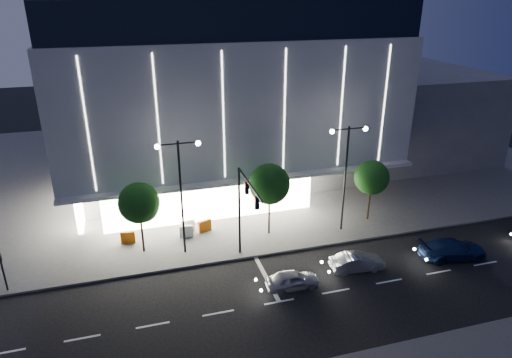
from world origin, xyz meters
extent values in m
plane|color=black|center=(0.00, 0.00, 0.00)|extent=(160.00, 160.00, 0.00)
cube|color=#474747|center=(5.00, 24.00, 0.07)|extent=(70.00, 40.00, 0.15)
cube|color=#4C4C51|center=(3.00, 24.00, 2.00)|extent=(28.00, 21.00, 4.00)
cube|color=#939398|center=(3.00, 22.00, 9.50)|extent=(30.00, 25.00, 11.00)
cube|color=black|center=(3.00, 22.00, 16.50)|extent=(29.40, 24.50, 3.00)
cube|color=white|center=(0.00, 10.70, 2.00)|extent=(18.00, 0.40, 3.60)
cube|color=white|center=(-10.80, 16.00, 2.00)|extent=(0.40, 10.00, 3.60)
cube|color=#939398|center=(3.00, 9.70, 4.10)|extent=(30.00, 2.00, 0.30)
cube|color=white|center=(3.00, 9.48, 9.50)|extent=(24.00, 0.06, 10.00)
cube|color=#4C4C51|center=(26.00, 24.00, 5.00)|extent=(16.00, 20.00, 10.00)
cylinder|color=black|center=(1.00, 4.80, 3.50)|extent=(0.18, 0.18, 7.00)
cylinder|color=black|center=(1.00, 1.90, 7.00)|extent=(0.14, 5.80, 0.14)
cube|color=black|center=(1.00, 2.60, 6.40)|extent=(0.28, 0.18, 0.85)
cube|color=black|center=(1.00, 0.20, 6.40)|extent=(0.28, 0.18, 0.85)
sphere|color=#FF0C0C|center=(0.88, 2.60, 6.70)|extent=(0.14, 0.14, 0.14)
cylinder|color=black|center=(-3.00, 6.00, 4.50)|extent=(0.16, 0.16, 9.00)
cylinder|color=black|center=(-3.70, 6.00, 8.80)|extent=(1.40, 0.10, 0.10)
cylinder|color=black|center=(-2.30, 6.00, 8.80)|extent=(1.40, 0.10, 0.10)
sphere|color=white|center=(-4.40, 6.00, 8.70)|extent=(0.36, 0.36, 0.36)
sphere|color=white|center=(-1.60, 6.00, 8.70)|extent=(0.36, 0.36, 0.36)
cylinder|color=black|center=(10.00, 6.00, 4.50)|extent=(0.16, 0.16, 9.00)
cylinder|color=black|center=(9.30, 6.00, 8.80)|extent=(1.40, 0.10, 0.10)
cylinder|color=black|center=(10.70, 6.00, 8.80)|extent=(1.40, 0.10, 0.10)
sphere|color=white|center=(8.60, 6.00, 8.70)|extent=(0.36, 0.36, 0.36)
sphere|color=white|center=(11.40, 6.00, 8.70)|extent=(0.36, 0.36, 0.36)
cylinder|color=black|center=(-15.00, 4.50, 1.50)|extent=(0.12, 0.12, 3.00)
cube|color=black|center=(-15.00, 4.50, 2.70)|extent=(0.22, 0.16, 0.55)
cylinder|color=black|center=(-6.00, 7.00, 1.89)|extent=(0.16, 0.16, 3.78)
sphere|color=black|center=(-6.00, 7.00, 4.21)|extent=(3.02, 3.02, 3.02)
sphere|color=black|center=(-5.70, 7.20, 3.67)|extent=(2.16, 2.16, 2.16)
sphere|color=black|center=(-6.25, 6.85, 3.89)|extent=(1.94, 1.94, 1.94)
cylinder|color=black|center=(4.00, 7.00, 2.03)|extent=(0.16, 0.16, 4.06)
sphere|color=black|center=(4.00, 7.00, 4.52)|extent=(3.25, 3.25, 3.25)
sphere|color=black|center=(4.30, 7.20, 3.94)|extent=(2.32, 2.32, 2.32)
sphere|color=black|center=(3.75, 6.85, 4.18)|extent=(2.09, 2.09, 2.09)
cylinder|color=black|center=(13.00, 7.00, 1.82)|extent=(0.16, 0.16, 3.64)
sphere|color=black|center=(13.00, 7.00, 4.06)|extent=(2.91, 2.91, 2.91)
sphere|color=black|center=(13.30, 7.20, 3.54)|extent=(2.08, 2.08, 2.08)
sphere|color=black|center=(12.75, 6.85, 3.74)|extent=(1.87, 1.87, 1.87)
imported|color=#A2A4AA|center=(3.33, -0.28, 0.62)|extent=(3.69, 1.61, 1.24)
imported|color=#A0A4A8|center=(8.50, 0.42, 0.64)|extent=(3.95, 1.62, 1.27)
imported|color=navy|center=(16.11, -0.13, 0.73)|extent=(5.29, 2.72, 1.47)
cube|color=#CF590B|center=(-7.10, 8.56, 0.65)|extent=(1.12, 0.39, 1.00)
cube|color=white|center=(-2.56, 8.27, 0.65)|extent=(1.12, 0.33, 1.00)
cube|color=#DB5D0C|center=(-0.97, 8.75, 0.65)|extent=(1.12, 0.57, 1.00)
cube|color=white|center=(-2.31, 9.09, 0.65)|extent=(1.12, 0.41, 1.00)
camera|label=1|loc=(-6.12, -24.22, 18.58)|focal=32.00mm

